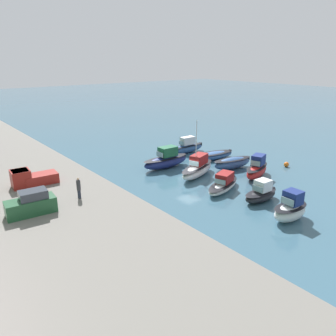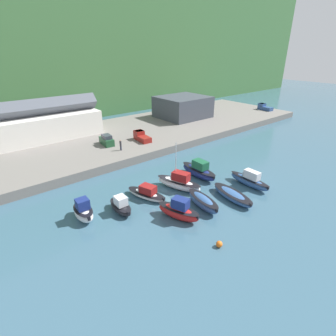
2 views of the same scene
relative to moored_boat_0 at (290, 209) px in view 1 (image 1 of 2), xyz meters
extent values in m
plane|color=#385B70|center=(13.92, 0.27, -1.11)|extent=(320.00, 320.00, 0.00)
ellipsoid|color=silver|center=(0.00, 0.04, -0.28)|extent=(2.17, 4.21, 1.66)
ellipsoid|color=black|center=(0.00, 0.04, 0.30)|extent=(2.26, 4.29, 0.12)
cube|color=navy|center=(-0.01, -0.17, 1.20)|extent=(1.55, 1.51, 1.31)
cube|color=#8CA5B2|center=(0.03, 0.70, 1.01)|extent=(1.34, 0.16, 0.66)
cube|color=black|center=(-0.09, -1.92, 0.05)|extent=(0.37, 0.30, 0.56)
ellipsoid|color=black|center=(4.46, -1.52, -0.51)|extent=(1.94, 4.57, 1.19)
ellipsoid|color=black|center=(4.46, -1.52, -0.10)|extent=(2.02, 4.67, 0.12)
cube|color=silver|center=(4.45, -1.75, 0.68)|extent=(1.40, 1.62, 1.20)
cube|color=#8CA5B2|center=(4.48, -0.81, 0.50)|extent=(1.22, 0.14, 0.60)
cube|color=black|center=(4.39, -3.67, -0.28)|extent=(0.37, 0.29, 0.56)
ellipsoid|color=silver|center=(9.18, -0.74, -0.65)|extent=(3.85, 6.71, 0.91)
ellipsoid|color=black|center=(9.18, -0.74, -0.33)|extent=(3.96, 6.85, 0.12)
cube|color=maroon|center=(9.27, -1.05, 0.37)|extent=(2.10, 2.59, 1.13)
cube|color=#8CA5B2|center=(8.88, 0.16, 0.20)|extent=(1.30, 0.50, 0.56)
cube|color=black|center=(10.11, -3.64, -0.47)|extent=(0.43, 0.38, 0.56)
ellipsoid|color=white|center=(14.57, -1.71, -0.32)|extent=(4.32, 7.58, 1.58)
ellipsoid|color=black|center=(14.57, -1.71, 0.23)|extent=(4.45, 7.75, 0.12)
cube|color=maroon|center=(14.70, -2.06, 1.12)|extent=(2.27, 2.92, 1.30)
cube|color=#8CA5B2|center=(14.22, -0.71, 0.93)|extent=(1.30, 0.54, 0.65)
cylinder|color=silver|center=(14.39, -1.19, 3.43)|extent=(0.10, 0.10, 5.93)
ellipsoid|color=navy|center=(19.93, -0.66, -0.26)|extent=(2.20, 7.29, 1.69)
ellipsoid|color=black|center=(19.93, -0.66, 0.33)|extent=(2.28, 7.44, 0.12)
cube|color=#195638|center=(19.93, -1.02, 1.25)|extent=(1.61, 2.56, 1.32)
cube|color=#8CA5B2|center=(19.95, 0.40, 1.05)|extent=(1.41, 0.12, 0.66)
cube|color=black|center=(19.88, -4.11, 0.08)|extent=(0.36, 0.29, 0.56)
ellipsoid|color=red|center=(9.44, -7.49, -0.29)|extent=(3.53, 6.02, 1.65)
ellipsoid|color=black|center=(9.44, -7.49, 0.29)|extent=(3.64, 6.16, 0.12)
cube|color=navy|center=(9.53, -7.77, 1.19)|extent=(1.93, 2.34, 1.31)
cube|color=#8CA5B2|center=(9.17, -6.67, 1.00)|extent=(1.19, 0.48, 0.66)
cube|color=black|center=(10.30, -10.08, 0.04)|extent=(0.43, 0.38, 0.56)
ellipsoid|color=#33568E|center=(13.72, -7.69, -0.30)|extent=(2.86, 6.27, 1.62)
ellipsoid|color=black|center=(13.72, -7.69, 0.27)|extent=(2.95, 6.41, 0.12)
cube|color=black|center=(13.24, -10.52, 0.02)|extent=(0.40, 0.34, 0.56)
ellipsoid|color=#33568E|center=(18.60, -8.88, -0.54)|extent=(3.25, 7.48, 1.13)
ellipsoid|color=black|center=(18.60, -8.88, -0.14)|extent=(3.36, 7.64, 0.12)
cube|color=black|center=(18.11, -12.28, -0.31)|extent=(0.40, 0.33, 0.56)
ellipsoid|color=#33568E|center=(23.87, -8.01, -0.40)|extent=(1.75, 6.99, 1.42)
ellipsoid|color=black|center=(23.87, -8.01, 0.10)|extent=(1.81, 7.13, 0.12)
cube|color=silver|center=(23.86, -8.36, 0.93)|extent=(1.24, 2.46, 1.25)
cube|color=#8CA5B2|center=(23.90, -6.99, 0.75)|extent=(1.06, 0.13, 0.63)
cube|color=black|center=(23.79, -11.31, -0.12)|extent=(0.37, 0.29, 0.56)
cube|color=#1E4C2D|center=(13.52, 19.75, 1.19)|extent=(2.20, 4.35, 1.40)
cube|color=#333842|center=(13.49, 19.44, 2.27)|extent=(1.75, 2.45, 0.76)
cube|color=maroon|center=(20.60, 16.51, 1.04)|extent=(2.27, 3.66, 1.10)
cube|color=maroon|center=(20.76, 18.53, 1.44)|extent=(2.04, 2.03, 1.90)
cube|color=#2D333D|center=(20.76, 18.53, 2.14)|extent=(1.92, 1.76, 0.50)
cylinder|color=#232838|center=(14.10, 14.95, 0.91)|extent=(0.32, 0.32, 0.85)
cylinder|color=#333338|center=(14.10, 14.95, 1.86)|extent=(0.40, 0.40, 1.05)
sphere|color=tan|center=(14.10, 14.95, 2.51)|extent=(0.24, 0.24, 0.24)
sphere|color=orange|center=(9.38, -14.38, -0.75)|extent=(0.72, 0.72, 0.72)
camera|label=1|loc=(-14.70, 26.87, 13.63)|focal=35.00mm
camera|label=2|loc=(-9.25, -28.31, 18.84)|focal=28.00mm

